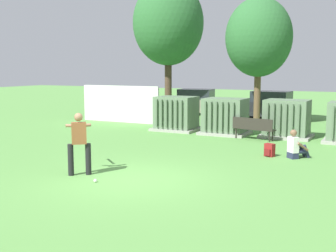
{
  "coord_description": "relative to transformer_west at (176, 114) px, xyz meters",
  "views": [
    {
      "loc": [
        6.11,
        -9.64,
        2.97
      ],
      "look_at": [
        -0.6,
        3.5,
        1.0
      ],
      "focal_mm": 46.74,
      "sensor_mm": 36.0,
      "label": 1
    }
  ],
  "objects": [
    {
      "name": "parked_car_left_of_center",
      "position": [
        2.74,
        6.87,
        -0.04
      ],
      "size": [
        4.29,
        2.11,
        1.62
      ],
      "color": "black",
      "rests_on": "ground"
    },
    {
      "name": "fence_panel",
      "position": [
        -4.19,
        1.54,
        0.21
      ],
      "size": [
        4.8,
        0.12,
        2.0
      ],
      "primitive_type": "cube",
      "color": "silver",
      "rests_on": "ground"
    },
    {
      "name": "transformer_mid_east",
      "position": [
        5.15,
        0.23,
        0.0
      ],
      "size": [
        2.1,
        1.7,
        1.62
      ],
      "color": "#9E9B93",
      "rests_on": "ground"
    },
    {
      "name": "sports_ball",
      "position": [
        2.31,
        -9.57,
        -0.74
      ],
      "size": [
        0.09,
        0.09,
        0.09
      ],
      "primitive_type": "sphere",
      "color": "white",
      "rests_on": "ground"
    },
    {
      "name": "parked_car_leftmost",
      "position": [
        -2.19,
        7.17,
        -0.04
      ],
      "size": [
        4.39,
        2.34,
        1.62
      ],
      "color": "gray",
      "rests_on": "ground"
    },
    {
      "name": "batter",
      "position": [
        1.41,
        -9.06,
        0.19
      ],
      "size": [
        1.24,
        1.39,
        1.74
      ],
      "color": "black",
      "rests_on": "ground"
    },
    {
      "name": "seated_spectator",
      "position": [
        6.36,
        -4.04,
        -0.41
      ],
      "size": [
        0.74,
        0.74,
        0.96
      ],
      "color": "#282D4C",
      "rests_on": "ground"
    },
    {
      "name": "backpack",
      "position": [
        5.52,
        -4.16,
        -0.57
      ],
      "size": [
        0.37,
        0.34,
        0.44
      ],
      "color": "maroon",
      "rests_on": "ground"
    },
    {
      "name": "transformer_west",
      "position": [
        0.0,
        0.0,
        0.0
      ],
      "size": [
        2.1,
        1.7,
        1.62
      ],
      "color": "#9E9B93",
      "rests_on": "ground"
    },
    {
      "name": "ground_plane",
      "position": [
        2.95,
        -8.96,
        -0.79
      ],
      "size": [
        96.0,
        96.0,
        0.0
      ],
      "primitive_type": "plane",
      "color": "#5B9947"
    },
    {
      "name": "tree_left",
      "position": [
        -3.22,
        5.48,
        4.84
      ],
      "size": [
        4.3,
        4.3,
        8.21
      ],
      "color": "#4C3828",
      "rests_on": "ground"
    },
    {
      "name": "tree_center_left",
      "position": [
        2.77,
        4.06,
        3.73
      ],
      "size": [
        3.45,
        3.45,
        6.59
      ],
      "color": "brown",
      "rests_on": "ground"
    },
    {
      "name": "transformer_mid_west",
      "position": [
        2.49,
        -0.1,
        0.0
      ],
      "size": [
        2.1,
        1.7,
        1.62
      ],
      "color": "#9E9B93",
      "rests_on": "ground"
    },
    {
      "name": "park_bench",
      "position": [
        4.06,
        -1.03,
        -0.25
      ],
      "size": [
        1.84,
        0.74,
        0.92
      ],
      "color": "#2D2823",
      "rests_on": "ground"
    }
  ]
}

